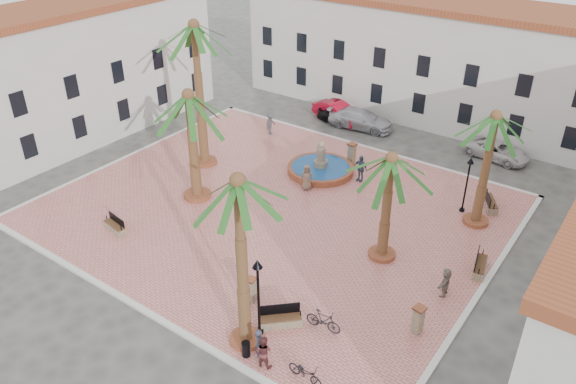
% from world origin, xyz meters
% --- Properties ---
extents(ground, '(120.00, 120.00, 0.00)m').
position_xyz_m(ground, '(0.00, 0.00, 0.00)').
color(ground, '#56544F').
rests_on(ground, ground).
extents(plaza, '(26.00, 22.00, 0.15)m').
position_xyz_m(plaza, '(0.00, 0.00, 0.07)').
color(plaza, '#E17E75').
rests_on(plaza, ground).
extents(kerb_n, '(26.30, 0.30, 0.16)m').
position_xyz_m(kerb_n, '(0.00, 11.00, 0.08)').
color(kerb_n, silver).
rests_on(kerb_n, ground).
extents(kerb_s, '(26.30, 0.30, 0.16)m').
position_xyz_m(kerb_s, '(0.00, -11.00, 0.08)').
color(kerb_s, silver).
rests_on(kerb_s, ground).
extents(kerb_e, '(0.30, 22.30, 0.16)m').
position_xyz_m(kerb_e, '(13.00, 0.00, 0.08)').
color(kerb_e, silver).
rests_on(kerb_e, ground).
extents(kerb_w, '(0.30, 22.30, 0.16)m').
position_xyz_m(kerb_w, '(-13.00, 0.00, 0.08)').
color(kerb_w, silver).
rests_on(kerb_w, ground).
extents(building_north, '(30.40, 7.40, 9.50)m').
position_xyz_m(building_north, '(-0.00, 19.99, 4.77)').
color(building_north, silver).
rests_on(building_north, ground).
extents(building_west, '(6.40, 24.40, 10.00)m').
position_xyz_m(building_west, '(-19.00, 0.00, 5.02)').
color(building_west, silver).
rests_on(building_west, ground).
extents(fountain, '(4.54, 4.54, 2.34)m').
position_xyz_m(fountain, '(-0.23, 5.56, 0.47)').
color(fountain, '#A14F30').
rests_on(fountain, plaza).
extents(palm_nw, '(5.49, 5.49, 10.07)m').
position_xyz_m(palm_nw, '(-7.63, 1.93, 8.86)').
color(palm_nw, '#A14F30').
rests_on(palm_nw, plaza).
extents(palm_sw, '(5.67, 5.67, 7.22)m').
position_xyz_m(palm_sw, '(-4.80, -1.81, 6.09)').
color(palm_sw, '#A14F30').
rests_on(palm_sw, plaza).
extents(palm_s, '(4.77, 4.77, 8.47)m').
position_xyz_m(palm_s, '(5.68, -9.73, 7.45)').
color(palm_s, '#A14F30').
rests_on(palm_s, plaza).
extents(palm_e, '(4.83, 4.83, 6.24)m').
position_xyz_m(palm_e, '(7.65, -0.58, 5.30)').
color(palm_e, '#A14F30').
rests_on(palm_e, plaza).
extents(palm_ne, '(4.87, 4.87, 7.11)m').
position_xyz_m(palm_ne, '(10.63, 5.60, 6.13)').
color(palm_ne, '#A14F30').
rests_on(palm_ne, plaza).
extents(bench_s, '(1.74, 0.77, 0.89)m').
position_xyz_m(bench_s, '(-6.00, -7.39, 0.40)').
color(bench_s, gray).
rests_on(bench_s, plaza).
extents(bench_se, '(1.84, 1.81, 1.04)m').
position_xyz_m(bench_se, '(6.36, -8.06, 0.44)').
color(bench_se, gray).
rests_on(bench_se, plaza).
extents(bench_e, '(0.97, 1.96, 0.99)m').
position_xyz_m(bench_e, '(12.38, 1.22, 0.43)').
color(bench_e, gray).
rests_on(bench_e, plaza).
extents(bench_ne, '(1.54, 2.04, 1.06)m').
position_xyz_m(bench_ne, '(10.71, 7.74, 0.45)').
color(bench_ne, gray).
rests_on(bench_ne, plaza).
extents(lamppost_s, '(0.45, 0.45, 4.11)m').
position_xyz_m(lamppost_s, '(5.88, -9.00, 2.93)').
color(lamppost_s, black).
rests_on(lamppost_s, plaza).
extents(lamppost_e, '(0.39, 0.39, 3.64)m').
position_xyz_m(lamppost_e, '(9.52, 6.37, 2.61)').
color(lamppost_e, black).
rests_on(lamppost_e, plaza).
extents(bollard_se, '(0.54, 0.54, 1.36)m').
position_xyz_m(bollard_se, '(4.22, -7.52, 0.85)').
color(bollard_se, gray).
rests_on(bollard_se, plaza).
extents(bollard_n, '(0.62, 0.62, 1.55)m').
position_xyz_m(bollard_n, '(0.83, 7.92, 0.95)').
color(bollard_n, gray).
rests_on(bollard_n, plaza).
extents(bollard_e, '(0.60, 0.60, 1.43)m').
position_xyz_m(bollard_e, '(11.60, -4.80, 0.89)').
color(bollard_e, gray).
rests_on(bollard_e, plaza).
extents(litter_bin, '(0.38, 0.38, 0.73)m').
position_xyz_m(litter_bin, '(6.25, -10.40, 0.52)').
color(litter_bin, black).
rests_on(litter_bin, plaza).
extents(cyclist_a, '(0.71, 0.60, 1.64)m').
position_xyz_m(cyclist_a, '(6.84, -10.20, 0.97)').
color(cyclist_a, '#31374C').
rests_on(cyclist_a, plaza).
extents(bicycle_a, '(1.70, 0.67, 0.88)m').
position_xyz_m(bicycle_a, '(9.07, -10.03, 0.59)').
color(bicycle_a, black).
rests_on(bicycle_a, plaza).
extents(cyclist_b, '(0.87, 0.74, 1.57)m').
position_xyz_m(cyclist_b, '(7.19, -10.38, 0.94)').
color(cyclist_b, brown).
rests_on(cyclist_b, plaza).
extents(bicycle_b, '(1.77, 0.65, 1.04)m').
position_xyz_m(bicycle_b, '(8.09, -7.14, 0.67)').
color(bicycle_b, black).
rests_on(bicycle_b, plaza).
extents(pedestrian_fountain_a, '(1.02, 0.91, 1.76)m').
position_xyz_m(pedestrian_fountain_a, '(0.32, 3.03, 1.03)').
color(pedestrian_fountain_a, '#7E6450').
rests_on(pedestrian_fountain_a, plaza).
extents(pedestrian_fountain_b, '(1.14, 0.64, 1.84)m').
position_xyz_m(pedestrian_fountain_b, '(2.55, 6.09, 1.07)').
color(pedestrian_fountain_b, '#3A4B61').
rests_on(pedestrian_fountain_b, plaza).
extents(pedestrian_north, '(0.78, 1.22, 1.80)m').
position_xyz_m(pedestrian_north, '(-6.86, 8.62, 1.05)').
color(pedestrian_north, '#46454A').
rests_on(pedestrian_north, plaza).
extents(pedestrian_east, '(0.63, 1.49, 1.56)m').
position_xyz_m(pedestrian_east, '(11.61, -1.67, 0.93)').
color(pedestrian_east, gray).
rests_on(pedestrian_east, plaza).
extents(car_black, '(4.31, 2.64, 1.37)m').
position_xyz_m(car_black, '(-3.79, 14.38, 0.69)').
color(car_black, black).
rests_on(car_black, ground).
extents(car_red, '(4.93, 2.66, 1.54)m').
position_xyz_m(car_red, '(-4.16, 14.29, 0.77)').
color(car_red, '#B30D25').
rests_on(car_red, ground).
extents(car_silver, '(5.49, 2.77, 1.53)m').
position_xyz_m(car_silver, '(-1.89, 14.07, 0.76)').
color(car_silver, silver).
rests_on(car_silver, ground).
extents(car_white, '(4.83, 2.76, 1.27)m').
position_xyz_m(car_white, '(8.84, 14.99, 0.63)').
color(car_white, silver).
rests_on(car_white, ground).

